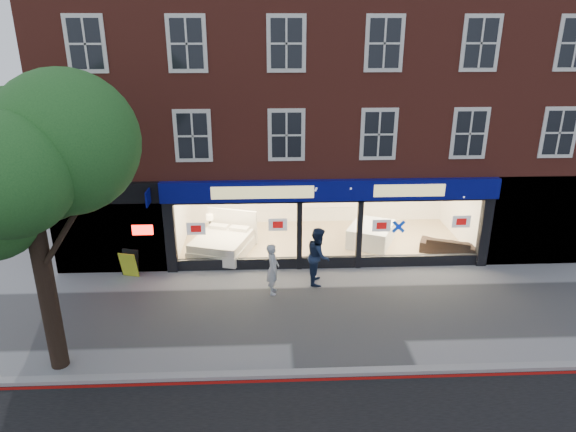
{
  "coord_description": "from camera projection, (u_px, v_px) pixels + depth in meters",
  "views": [
    {
      "loc": [
        -2.18,
        -13.38,
        8.16
      ],
      "look_at": [
        -1.47,
        2.5,
        2.19
      ],
      "focal_mm": 32.0,
      "sensor_mm": 36.0,
      "label": 1
    }
  ],
  "objects": [
    {
      "name": "pedestrian_grey",
      "position": [
        273.0,
        269.0,
        16.33
      ],
      "size": [
        0.42,
        0.63,
        1.7
      ],
      "primitive_type": "imported",
      "rotation": [
        0.0,
        0.0,
        1.54
      ],
      "color": "#B6BBBF",
      "rests_on": "ground"
    },
    {
      "name": "kerb_stone",
      "position": [
        357.0,
        372.0,
        12.74
      ],
      "size": [
        60.0,
        0.25,
        0.12
      ],
      "primitive_type": "cube",
      "color": "gray",
      "rests_on": "ground"
    },
    {
      "name": "street_tree",
      "position": [
        23.0,
        179.0,
        11.36
      ],
      "size": [
        4.0,
        3.2,
        6.6
      ],
      "color": "black",
      "rests_on": "ground"
    },
    {
      "name": "building",
      "position": [
        321.0,
        65.0,
        19.61
      ],
      "size": [
        19.0,
        8.26,
        10.3
      ],
      "color": "maroon",
      "rests_on": "ground"
    },
    {
      "name": "showroom_floor",
      "position": [
        322.0,
        242.0,
        20.36
      ],
      "size": [
        11.0,
        4.5,
        0.1
      ],
      "primitive_type": "cube",
      "color": "tan",
      "rests_on": "ground"
    },
    {
      "name": "mattress_stack",
      "position": [
        371.0,
        234.0,
        19.98
      ],
      "size": [
        2.18,
        2.38,
        0.76
      ],
      "rotation": [
        0.0,
        0.0,
        -0.43
      ],
      "color": "white",
      "rests_on": "showroom_floor"
    },
    {
      "name": "kerb_line",
      "position": [
        358.0,
        379.0,
        12.57
      ],
      "size": [
        60.0,
        0.1,
        0.01
      ],
      "primitive_type": "cube",
      "color": "#8C0A07",
      "rests_on": "ground"
    },
    {
      "name": "display_bed",
      "position": [
        223.0,
        243.0,
        19.19
      ],
      "size": [
        2.57,
        2.84,
        1.34
      ],
      "rotation": [
        0.0,
        0.0,
        -0.31
      ],
      "color": "silver",
      "rests_on": "showroom_floor"
    },
    {
      "name": "bedside_table",
      "position": [
        211.0,
        234.0,
        20.21
      ],
      "size": [
        0.58,
        0.58,
        0.55
      ],
      "primitive_type": "cube",
      "rotation": [
        0.0,
        0.0,
        0.37
      ],
      "color": "brown",
      "rests_on": "showroom_floor"
    },
    {
      "name": "pedestrian_blue",
      "position": [
        319.0,
        256.0,
        16.96
      ],
      "size": [
        0.83,
        1.02,
        1.95
      ],
      "primitive_type": "imported",
      "rotation": [
        0.0,
        0.0,
        1.47
      ],
      "color": "#162340",
      "rests_on": "ground"
    },
    {
      "name": "sofa",
      "position": [
        448.0,
        245.0,
        19.17
      ],
      "size": [
        2.18,
        1.54,
        0.59
      ],
      "primitive_type": "imported",
      "rotation": [
        0.0,
        0.0,
        2.73
      ],
      "color": "black",
      "rests_on": "showroom_floor"
    },
    {
      "name": "ground",
      "position": [
        340.0,
        312.0,
        15.47
      ],
      "size": [
        120.0,
        120.0,
        0.0
      ],
      "primitive_type": "plane",
      "color": "gray",
      "rests_on": "ground"
    },
    {
      "name": "a_board",
      "position": [
        129.0,
        264.0,
        17.54
      ],
      "size": [
        0.69,
        0.53,
        0.93
      ],
      "primitive_type": "cube",
      "rotation": [
        0.0,
        0.0,
        -0.26
      ],
      "color": "gold",
      "rests_on": "ground"
    }
  ]
}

